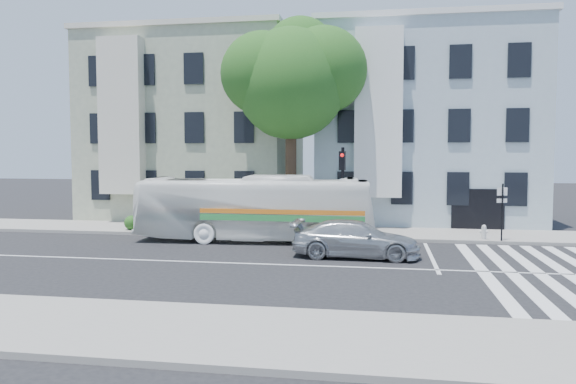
% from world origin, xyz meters
% --- Properties ---
extents(ground, '(120.00, 120.00, 0.00)m').
position_xyz_m(ground, '(0.00, 0.00, 0.00)').
color(ground, black).
rests_on(ground, ground).
extents(sidewalk_far, '(80.00, 4.00, 0.15)m').
position_xyz_m(sidewalk_far, '(0.00, 8.00, 0.07)').
color(sidewalk_far, gray).
rests_on(sidewalk_far, ground).
extents(sidewalk_near, '(80.00, 4.00, 0.15)m').
position_xyz_m(sidewalk_near, '(0.00, -8.00, 0.07)').
color(sidewalk_near, gray).
rests_on(sidewalk_near, ground).
extents(building_left, '(12.00, 10.00, 11.00)m').
position_xyz_m(building_left, '(-7.00, 15.00, 5.50)').
color(building_left, gray).
rests_on(building_left, ground).
extents(building_right, '(12.00, 10.00, 11.00)m').
position_xyz_m(building_right, '(7.00, 15.00, 5.50)').
color(building_right, '#9BADB9').
rests_on(building_right, ground).
extents(street_tree, '(7.30, 5.90, 11.10)m').
position_xyz_m(street_tree, '(0.06, 8.74, 7.83)').
color(street_tree, '#2D2116').
rests_on(street_tree, ground).
extents(bus, '(3.08, 10.91, 3.01)m').
position_xyz_m(bus, '(-1.11, 5.20, 1.50)').
color(bus, white).
rests_on(bus, ground).
extents(sedan, '(2.13, 4.95, 1.42)m').
position_xyz_m(sedan, '(3.61, 1.93, 0.71)').
color(sedan, '#B9BCC1').
rests_on(sedan, ground).
extents(hedge, '(8.42, 3.04, 0.70)m').
position_xyz_m(hedge, '(-3.63, 6.80, 0.50)').
color(hedge, '#285D1E').
rests_on(hedge, sidewalk_far).
extents(traffic_signal, '(0.45, 0.53, 4.28)m').
position_xyz_m(traffic_signal, '(2.80, 5.94, 2.76)').
color(traffic_signal, black).
rests_on(traffic_signal, ground).
extents(fire_hydrant, '(0.38, 0.22, 0.66)m').
position_xyz_m(fire_hydrant, '(9.12, 6.48, 0.49)').
color(fire_hydrant, '#B8B8B3').
rests_on(fire_hydrant, sidewalk_far).
extents(far_sign_pole, '(0.45, 0.22, 2.53)m').
position_xyz_m(far_sign_pole, '(9.81, 6.17, 1.75)').
color(far_sign_pole, black).
rests_on(far_sign_pole, sidewalk_far).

